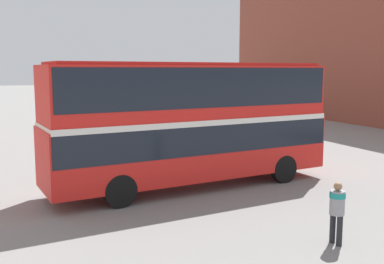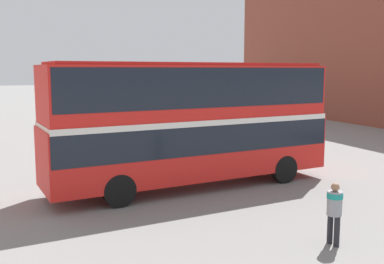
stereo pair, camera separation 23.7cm
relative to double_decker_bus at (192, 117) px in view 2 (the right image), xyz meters
name	(u,v)px [view 2 (the right image)]	position (x,y,z in m)	size (l,w,h in m)	color
ground_plane	(161,183)	(-0.95, 0.88, -2.61)	(240.00, 240.00, 0.00)	gray
double_decker_bus	(192,117)	(0.00, 0.00, 0.00)	(10.83, 3.67, 4.55)	red
pedestrian_foreground	(334,207)	(1.18, -6.48, -1.65)	(0.41, 0.41, 1.57)	#232328
parked_car_kerb_near	(178,130)	(2.93, 9.70, -1.82)	(4.88, 2.66, 1.56)	slate
parked_car_side_street	(222,121)	(7.47, 13.18, -1.88)	(4.33, 2.29, 1.44)	navy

